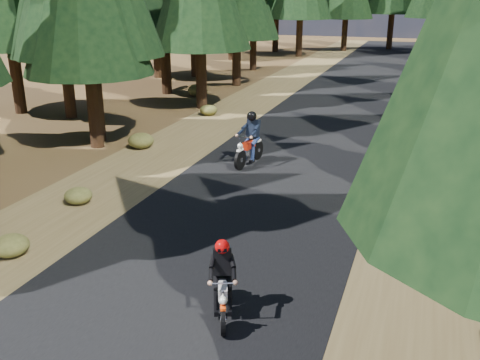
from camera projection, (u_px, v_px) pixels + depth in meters
name	position (u px, v px, depth m)	size (l,w,h in m)	color
ground	(218.00, 247.00, 12.10)	(120.00, 120.00, 0.00)	#4B321A
road	(277.00, 178.00, 16.54)	(6.00, 100.00, 0.01)	black
shoulder_l	(146.00, 163.00, 17.98)	(3.20, 100.00, 0.01)	brown
shoulder_r	(434.00, 196.00, 15.11)	(3.20, 100.00, 0.01)	brown
understory_shrubs	(329.00, 150.00, 18.40)	(15.83, 33.29, 0.65)	#474C1E
rider_lead	(223.00, 293.00, 9.35)	(1.03, 1.66, 1.42)	silver
rider_follow	(249.00, 147.00, 17.62)	(0.88, 2.04, 1.76)	maroon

